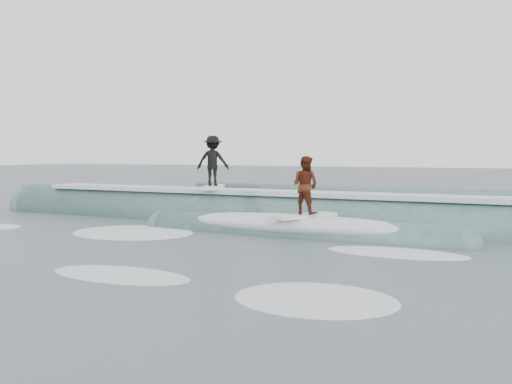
% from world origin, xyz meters
% --- Properties ---
extents(ground, '(160.00, 160.00, 0.00)m').
position_xyz_m(ground, '(0.00, 0.00, 0.00)').
color(ground, '#3A4E55').
rests_on(ground, ground).
extents(breaking_wave, '(23.21, 3.80, 2.05)m').
position_xyz_m(breaking_wave, '(0.29, 4.99, 0.05)').
color(breaking_wave, '#3A6262').
rests_on(breaking_wave, ground).
extents(surfer_black, '(1.26, 2.06, 1.83)m').
position_xyz_m(surfer_black, '(-2.14, 5.34, 1.98)').
color(surfer_black, white).
rests_on(surfer_black, ground).
extents(surfer_red, '(1.44, 2.02, 1.72)m').
position_xyz_m(surfer_red, '(2.11, 3.14, 1.33)').
color(surfer_red, silver).
rests_on(surfer_red, ground).
extents(whitewater, '(14.61, 7.17, 0.10)m').
position_xyz_m(whitewater, '(0.81, -0.47, 0.00)').
color(whitewater, white).
rests_on(whitewater, ground).
extents(far_swells, '(36.58, 8.65, 0.80)m').
position_xyz_m(far_swells, '(-1.66, 17.65, 0.00)').
color(far_swells, '#3A6262').
rests_on(far_swells, ground).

